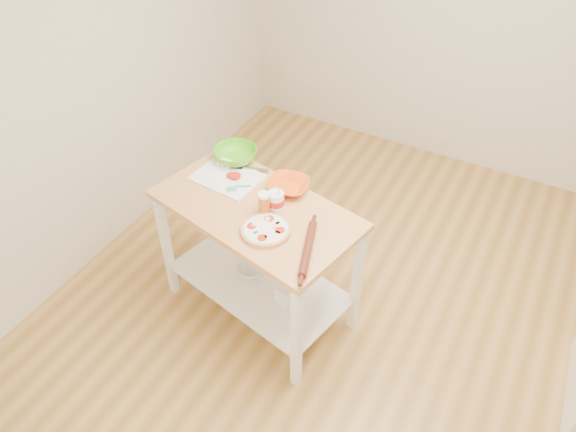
# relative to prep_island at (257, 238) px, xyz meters

# --- Properties ---
(room_shell) EXTENTS (4.04, 4.54, 2.74)m
(room_shell) POSITION_rel_prep_island_xyz_m (0.65, 0.13, 0.70)
(room_shell) COLOR #AE8140
(room_shell) RESTS_ON ground
(prep_island) EXTENTS (1.33, 0.91, 0.90)m
(prep_island) POSITION_rel_prep_island_xyz_m (0.00, 0.00, 0.00)
(prep_island) COLOR tan
(prep_island) RESTS_ON ground
(pizza) EXTENTS (0.28, 0.28, 0.04)m
(pizza) POSITION_rel_prep_island_xyz_m (0.16, -0.15, 0.26)
(pizza) COLOR #E1A460
(pizza) RESTS_ON prep_island
(cutting_board) EXTENTS (0.42, 0.33, 0.04)m
(cutting_board) POSITION_rel_prep_island_xyz_m (-0.30, 0.16, 0.26)
(cutting_board) COLOR white
(cutting_board) RESTS_ON prep_island
(spatula) EXTENTS (0.13, 0.12, 0.01)m
(spatula) POSITION_rel_prep_island_xyz_m (-0.18, 0.09, 0.27)
(spatula) COLOR teal
(spatula) RESTS_ON cutting_board
(knife) EXTENTS (0.26, 0.10, 0.01)m
(knife) POSITION_rel_prep_island_xyz_m (-0.27, 0.28, 0.27)
(knife) COLOR silver
(knife) RESTS_ON cutting_board
(orange_bowl) EXTENTS (0.28, 0.28, 0.06)m
(orange_bowl) POSITION_rel_prep_island_xyz_m (0.09, 0.24, 0.28)
(orange_bowl) COLOR #E95A13
(orange_bowl) RESTS_ON prep_island
(green_bowl) EXTENTS (0.35, 0.35, 0.09)m
(green_bowl) POSITION_rel_prep_island_xyz_m (-0.36, 0.34, 0.29)
(green_bowl) COLOR #4EB517
(green_bowl) RESTS_ON prep_island
(beer_pint) EXTENTS (0.07, 0.07, 0.14)m
(beer_pint) POSITION_rel_prep_island_xyz_m (0.07, -0.02, 0.32)
(beer_pint) COLOR #B6560F
(beer_pint) RESTS_ON prep_island
(yogurt_tub) EXTENTS (0.10, 0.10, 0.21)m
(yogurt_tub) POSITION_rel_prep_island_xyz_m (0.11, 0.04, 0.31)
(yogurt_tub) COLOR white
(yogurt_tub) RESTS_ON prep_island
(rolling_pin) EXTENTS (0.17, 0.40, 0.05)m
(rolling_pin) POSITION_rel_prep_island_xyz_m (0.43, -0.19, 0.27)
(rolling_pin) COLOR #5C2715
(rolling_pin) RESTS_ON prep_island
(shelf_glass_bowl) EXTENTS (0.20, 0.20, 0.06)m
(shelf_glass_bowl) POSITION_rel_prep_island_xyz_m (-0.09, 0.04, -0.36)
(shelf_glass_bowl) COLOR silver
(shelf_glass_bowl) RESTS_ON prep_island
(shelf_bin) EXTENTS (0.13, 0.13, 0.11)m
(shelf_bin) POSITION_rel_prep_island_xyz_m (0.22, -0.05, -0.34)
(shelf_bin) COLOR white
(shelf_bin) RESTS_ON prep_island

